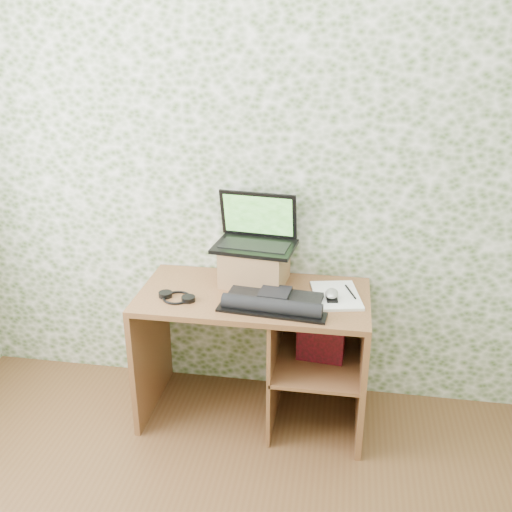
% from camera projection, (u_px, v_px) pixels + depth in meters
% --- Properties ---
extents(wall_back, '(3.50, 0.00, 3.50)m').
position_uv_depth(wall_back, '(263.00, 176.00, 3.04)').
color(wall_back, white).
rests_on(wall_back, ground).
extents(desk, '(1.20, 0.60, 0.75)m').
position_uv_depth(desk, '(269.00, 337.00, 3.08)').
color(desk, brown).
rests_on(desk, floor).
extents(riser, '(0.36, 0.31, 0.20)m').
position_uv_depth(riser, '(255.00, 265.00, 3.06)').
color(riser, olive).
rests_on(riser, desk).
extents(laptop, '(0.45, 0.34, 0.28)m').
position_uv_depth(laptop, '(256.00, 234.00, 3.04)').
color(laptop, black).
rests_on(laptop, riser).
extents(keyboard, '(0.55, 0.32, 0.08)m').
position_uv_depth(keyboard, '(273.00, 302.00, 2.83)').
color(keyboard, black).
rests_on(keyboard, desk).
extents(headphones, '(0.20, 0.17, 0.02)m').
position_uv_depth(headphones, '(177.00, 297.00, 2.91)').
color(headphones, black).
rests_on(headphones, desk).
extents(notepad, '(0.29, 0.37, 0.02)m').
position_uv_depth(notepad, '(336.00, 295.00, 2.93)').
color(notepad, white).
rests_on(notepad, desk).
extents(mouse, '(0.08, 0.11, 0.04)m').
position_uv_depth(mouse, '(332.00, 295.00, 2.88)').
color(mouse, '#B6B6B8').
rests_on(mouse, notepad).
extents(pen, '(0.06, 0.15, 0.01)m').
position_uv_depth(pen, '(350.00, 292.00, 2.95)').
color(pen, black).
rests_on(pen, notepad).
extents(red_box, '(0.25, 0.10, 0.30)m').
position_uv_depth(red_box, '(321.00, 335.00, 2.99)').
color(red_box, maroon).
rests_on(red_box, desk).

